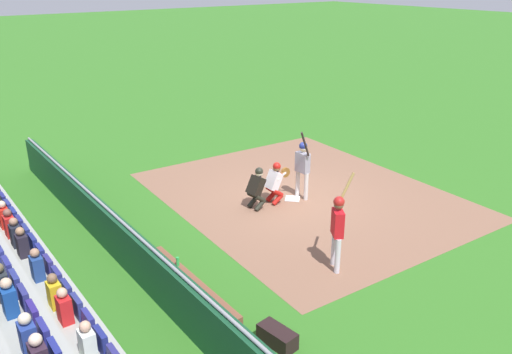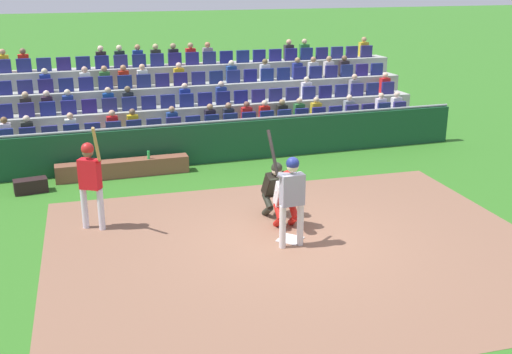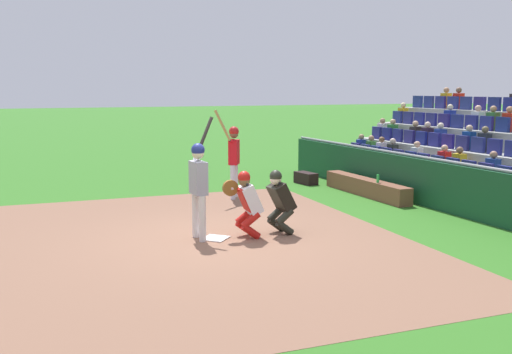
{
  "view_description": "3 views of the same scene",
  "coord_description": "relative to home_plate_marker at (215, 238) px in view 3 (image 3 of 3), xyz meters",
  "views": [
    {
      "loc": [
        11.09,
        -9.6,
        6.52
      ],
      "look_at": [
        -0.3,
        -1.17,
        0.91
      ],
      "focal_mm": 36.63,
      "sensor_mm": 36.0,
      "label": 1
    },
    {
      "loc": [
        4.12,
        10.49,
        5.02
      ],
      "look_at": [
        0.55,
        -0.52,
        1.21
      ],
      "focal_mm": 43.33,
      "sensor_mm": 36.0,
      "label": 2
    },
    {
      "loc": [
        -9.91,
        3.42,
        2.78
      ],
      "look_at": [
        0.0,
        -0.83,
        1.12
      ],
      "focal_mm": 40.37,
      "sensor_mm": 36.0,
      "label": 3
    }
  ],
  "objects": [
    {
      "name": "dugout_wall",
      "position": [
        0.0,
        -5.68,
        0.55
      ],
      "size": [
        14.76,
        0.24,
        1.19
      ],
      "color": "#154429",
      "rests_on": "ground_plane"
    },
    {
      "name": "home_plate_umpire",
      "position": [
        -0.12,
        -1.27,
        0.68
      ],
      "size": [
        0.49,
        0.51,
        1.27
      ],
      "color": "black",
      "rests_on": "ground_plane"
    },
    {
      "name": "water_bottle_on_bench",
      "position": [
        2.02,
        -5.04,
        0.53
      ],
      "size": [
        0.07,
        0.07,
        0.21
      ],
      "primitive_type": "cylinder",
      "color": "green",
      "rests_on": "dugout_bench"
    },
    {
      "name": "dugout_bench",
      "position": [
        2.68,
        -5.13,
        0.2
      ],
      "size": [
        3.4,
        0.4,
        0.44
      ],
      "primitive_type": "cube",
      "color": "brown",
      "rests_on": "ground_plane"
    },
    {
      "name": "infield_dirt_patch",
      "position": [
        0.0,
        0.5,
        -0.01
      ],
      "size": [
        9.83,
        8.19,
        0.01
      ],
      "primitive_type": "cube",
      "rotation": [
        0.0,
        0.0,
        -0.05
      ],
      "color": "brown",
      "rests_on": "ground_plane"
    },
    {
      "name": "batter_at_plate",
      "position": [
        0.1,
        0.28,
        1.11
      ],
      "size": [
        0.64,
        0.55,
        2.26
      ],
      "color": "silver",
      "rests_on": "ground_plane"
    },
    {
      "name": "ground_plane",
      "position": [
        0.0,
        0.0,
        -0.02
      ],
      "size": [
        160.0,
        160.0,
        0.0
      ],
      "primitive_type": "plane",
      "color": "#306D20"
    },
    {
      "name": "on_deck_batter",
      "position": [
        3.65,
        -1.78,
        1.14
      ],
      "size": [
        0.5,
        0.77,
        2.27
      ],
      "color": "silver",
      "rests_on": "ground_plane"
    },
    {
      "name": "home_plate_marker",
      "position": [
        0.0,
        0.0,
        0.0
      ],
      "size": [
        0.62,
        0.62,
        0.02
      ],
      "primitive_type": "cube",
      "rotation": [
        0.0,
        0.0,
        0.79
      ],
      "color": "white",
      "rests_on": "infield_dirt_patch"
    },
    {
      "name": "catcher_crouching",
      "position": [
        -0.12,
        -0.59,
        0.7
      ],
      "size": [
        0.48,
        0.71,
        1.29
      ],
      "color": "#B51712",
      "rests_on": "ground_plane"
    },
    {
      "name": "equipment_duffel_bag",
      "position": [
        4.95,
        -4.56,
        0.15
      ],
      "size": [
        0.81,
        0.46,
        0.34
      ],
      "primitive_type": "cube",
      "rotation": [
        0.0,
        0.0,
        0.13
      ],
      "color": "black",
      "rests_on": "ground_plane"
    }
  ]
}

